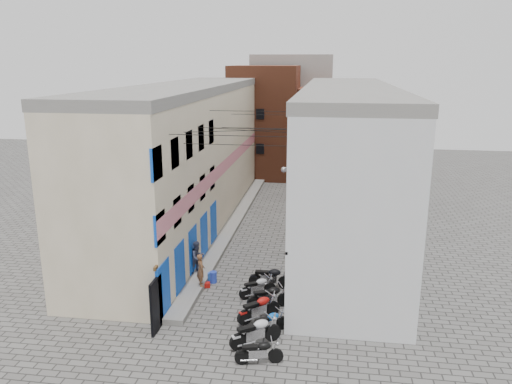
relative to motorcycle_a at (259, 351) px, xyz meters
The scene contains 21 objects.
ground 2.78m from the motorcycle_a, 131.28° to the left, with size 90.00×90.00×0.00m, color #595754.
plinth 15.54m from the motorcycle_a, 104.35° to the left, with size 0.90×26.00×0.25m, color gray.
building_left 16.94m from the motorcycle_a, 114.33° to the left, with size 5.10×27.00×9.00m.
building_right 15.89m from the motorcycle_a, 78.01° to the left, with size 5.94×26.00×9.00m.
building_far_brick_left 30.62m from the motorcycle_a, 97.21° to the left, with size 6.00×6.00×10.00m, color brown.
building_far_brick_right 32.26m from the motorcycle_a, 87.86° to the left, with size 5.00×6.00×8.00m, color brown.
building_far_concrete 36.44m from the motorcycle_a, 92.86° to the left, with size 8.00×5.00×11.00m, color gray.
far_shopfront 27.32m from the motorcycle_a, 93.78° to the left, with size 2.00×0.30×2.40m, color black.
overhead_wires 11.88m from the motorcycle_a, 100.53° to the left, with size 5.80×13.02×1.32m.
motorcycle_a is the anchor object (origin of this frame).
motorcycle_b 1.17m from the motorcycle_a, 104.30° to the left, with size 0.67×2.12×1.23m, color silver, non-canonical shape.
motorcycle_c 2.08m from the motorcycle_a, 87.28° to the left, with size 0.55×1.73×1.00m, color blue, non-canonical shape.
motorcycle_d 3.07m from the motorcycle_a, 98.32° to the left, with size 0.64×2.04×1.18m, color #B2100C, non-canonical shape.
motorcycle_e 4.15m from the motorcycle_a, 92.05° to the left, with size 0.63×1.98×1.15m, color black, non-canonical shape.
motorcycle_f 5.17m from the motorcycle_a, 98.86° to the left, with size 0.57×1.80×1.04m, color #B3B3B8, non-canonical shape.
motorcycle_g 6.12m from the motorcycle_a, 93.32° to the left, with size 0.64×2.04×1.18m, color black, non-canonical shape.
person_a 6.44m from the motorcycle_a, 123.05° to the left, with size 0.57×0.37×1.55m, color brown.
person_b 7.95m from the motorcycle_a, 120.65° to the left, with size 0.78×0.61×1.61m, color #393E56.
water_jug_near 7.04m from the motorcycle_a, 116.55° to the left, with size 0.35×0.35×0.55m, color blue.
water_jug_far 7.13m from the motorcycle_a, 117.44° to the left, with size 0.30×0.30×0.47m, color blue.
red_crate 6.65m from the motorcycle_a, 120.31° to the left, with size 0.36×0.27×0.22m, color #AF120C.
Camera 1 is at (4.00, -17.45, 10.38)m, focal length 35.00 mm.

